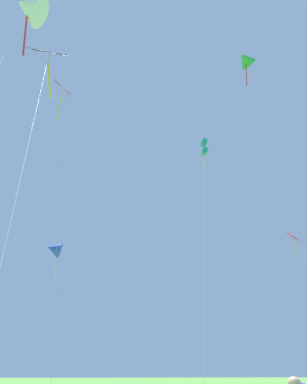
{
  "coord_description": "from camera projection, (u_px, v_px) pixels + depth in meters",
  "views": [
    {
      "loc": [
        -0.18,
        -2.97,
        1.66
      ],
      "look_at": [
        2.88,
        19.41,
        13.06
      ],
      "focal_mm": 33.77,
      "sensor_mm": 36.0,
      "label": 1
    }
  ],
  "objects": [
    {
      "name": "kite_white_distant",
      "position": [
        29.0,
        8.0,
        21.28
      ],
      "size": [
        3.58,
        11.41,
        22.16
      ],
      "color": "white",
      "rests_on": "ground_plane"
    },
    {
      "name": "kite_green_small",
      "position": [
        245.0,
        59.0,
        31.86
      ],
      "size": [
        2.14,
        5.26,
        27.39
      ],
      "color": "green",
      "rests_on": "ground_plane"
    },
    {
      "name": "kite_black_large",
      "position": [
        49.0,
        60.0,
        18.28
      ],
      "size": [
        3.45,
        10.67,
        17.28
      ],
      "color": "black",
      "rests_on": "ground_plane"
    },
    {
      "name": "kite_teal_box",
      "position": [
        204.0,
        149.0,
        22.17
      ],
      "size": [
        3.0,
        7.01,
        14.78
      ],
      "color": "teal",
      "rests_on": "ground_plane"
    },
    {
      "name": "kite_blue_delta",
      "position": [
        54.0,
        249.0,
        29.97
      ],
      "size": [
        3.52,
        6.5,
        11.68
      ],
      "color": "blue",
      "rests_on": "ground_plane"
    },
    {
      "name": "kite_pink_low",
      "position": [
        61.0,
        98.0,
        25.31
      ],
      "size": [
        2.93,
        5.33,
        20.73
      ],
      "color": "pink",
      "rests_on": "ground_plane"
    },
    {
      "name": "kite_red_high",
      "position": [
        295.0,
        243.0,
        41.58
      ],
      "size": [
        1.57,
        12.71,
        16.79
      ],
      "color": "red",
      "rests_on": "ground_plane"
    }
  ]
}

